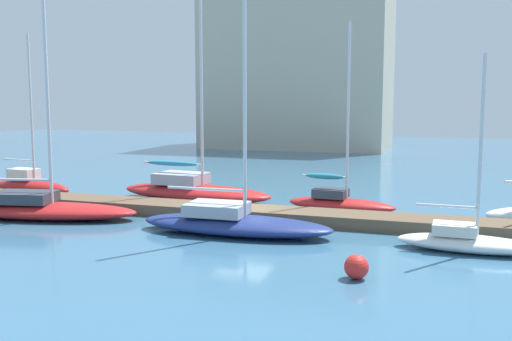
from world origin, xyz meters
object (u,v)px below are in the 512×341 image
object	(u,v)px
sailboat_3	(233,221)
sailboat_2	(193,189)
harbor_building_distant	(299,73)
sailboat_5	(467,240)
mooring_buoy_red	(356,267)
sailboat_0	(30,185)
sailboat_4	(339,201)
sailboat_1	(41,207)

from	to	relation	value
sailboat_3	sailboat_2	bearing A→B (deg)	124.73
sailboat_2	harbor_building_distant	xyz separation A→B (m)	(-3.01, 35.31, 7.66)
sailboat_2	sailboat_3	xyz separation A→B (m)	(4.75, -6.60, -0.09)
sailboat_2	harbor_building_distant	size ratio (longest dim) A/B	0.60
sailboat_5	mooring_buoy_red	size ratio (longest dim) A/B	9.25
sailboat_3	harbor_building_distant	distance (m)	43.32
sailboat_0	sailboat_5	size ratio (longest dim) A/B	1.28
harbor_building_distant	sailboat_5	bearing A→B (deg)	-68.18
harbor_building_distant	sailboat_3	bearing A→B (deg)	-79.50
sailboat_4	mooring_buoy_red	world-z (taller)	sailboat_4
sailboat_2	harbor_building_distant	world-z (taller)	harbor_building_distant
harbor_building_distant	mooring_buoy_red	bearing A→B (deg)	-73.82
harbor_building_distant	sailboat_0	bearing A→B (deg)	-100.04
sailboat_0	sailboat_1	xyz separation A→B (m)	(4.77, -5.12, -0.09)
mooring_buoy_red	sailboat_1	bearing A→B (deg)	163.34
sailboat_2	sailboat_5	bearing A→B (deg)	-20.56
sailboat_2	sailboat_3	distance (m)	8.13
sailboat_1	sailboat_4	size ratio (longest dim) A/B	1.39
sailboat_1	sailboat_2	bearing A→B (deg)	43.23
sailboat_1	sailboat_4	world-z (taller)	sailboat_1
sailboat_5	mooring_buoy_red	distance (m)	5.56
sailboat_0	sailboat_2	distance (m)	9.60
sailboat_1	harbor_building_distant	world-z (taller)	harbor_building_distant
sailboat_1	mooring_buoy_red	distance (m)	15.83
sailboat_4	sailboat_5	size ratio (longest dim) A/B	1.28
sailboat_2	sailboat_3	size ratio (longest dim) A/B	1.05
sailboat_4	sailboat_2	bearing A→B (deg)	-177.65
sailboat_0	harbor_building_distant	bearing A→B (deg)	87.97
sailboat_1	sailboat_2	distance (m)	8.04
sailboat_1	harbor_building_distant	distance (m)	42.54
sailboat_1	sailboat_5	xyz separation A→B (m)	(18.50, -0.09, -0.11)
sailboat_2	sailboat_5	world-z (taller)	sailboat_2
sailboat_2	mooring_buoy_red	size ratio (longest dim) A/B	15.36
sailboat_5	sailboat_1	bearing A→B (deg)	-177.98
sailboat_0	sailboat_3	world-z (taller)	sailboat_3
sailboat_2	sailboat_5	size ratio (longest dim) A/B	1.66
sailboat_1	sailboat_5	world-z (taller)	sailboat_1
sailboat_0	harbor_building_distant	size ratio (longest dim) A/B	0.46
sailboat_0	sailboat_3	xyz separation A→B (m)	(14.26, -5.23, -0.10)
mooring_buoy_red	harbor_building_distant	bearing A→B (deg)	106.18
sailboat_0	mooring_buoy_red	bearing A→B (deg)	-17.86
sailboat_2	sailboat_3	bearing A→B (deg)	-49.24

